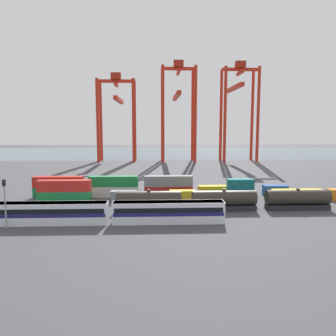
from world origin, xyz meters
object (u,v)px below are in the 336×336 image
at_px(shipping_container_15, 275,190).
at_px(shipping_container_0, 65,197).
at_px(freight_tank_row, 224,200).
at_px(gantry_crane_west, 117,108).
at_px(gantry_crane_east, 238,101).
at_px(shipping_container_8, 59,192).
at_px(gantry_crane_central, 178,102).
at_px(signal_mast, 5,197).
at_px(passenger_train, 110,212).
at_px(shipping_container_6, 297,195).

bearing_deg(shipping_container_15, shipping_container_0, -173.49).
height_order(freight_tank_row, shipping_container_0, freight_tank_row).
relative_size(gantry_crane_west, gantry_crane_east, 0.88).
relative_size(shipping_container_8, gantry_crane_central, 0.24).
xyz_separation_m(shipping_container_0, gantry_crane_west, (1.81, 95.84, 25.56)).
height_order(gantry_crane_west, gantry_crane_east, gantry_crane_east).
relative_size(signal_mast, shipping_container_0, 0.70).
distance_m(passenger_train, signal_mast, 17.89).
height_order(shipping_container_6, gantry_crane_central, gantry_crane_central).
xyz_separation_m(gantry_crane_west, gantry_crane_central, (31.17, 0.83, 3.23)).
bearing_deg(passenger_train, gantry_crane_east, 65.61).
relative_size(gantry_crane_west, gantry_crane_central, 0.88).
xyz_separation_m(passenger_train, freight_tank_row, (22.51, 8.59, 0.02)).
relative_size(shipping_container_8, gantry_crane_east, 0.24).
height_order(shipping_container_0, shipping_container_15, same).
bearing_deg(shipping_container_6, shipping_container_8, 174.17).
xyz_separation_m(shipping_container_8, shipping_container_15, (54.60, 0.00, 0.00)).
height_order(shipping_container_6, gantry_crane_east, gantry_crane_east).
relative_size(shipping_container_15, gantry_crane_central, 0.12).
distance_m(freight_tank_row, shipping_container_8, 41.03).
distance_m(signal_mast, gantry_crane_east, 136.95).
bearing_deg(shipping_container_8, freight_tank_row, -20.89).
xyz_separation_m(freight_tank_row, shipping_container_6, (19.39, 8.74, -0.86)).
height_order(signal_mast, shipping_container_0, signal_mast).
bearing_deg(freight_tank_row, shipping_container_6, 24.26).
relative_size(freight_tank_row, gantry_crane_west, 1.01).
bearing_deg(shipping_container_6, freight_tank_row, -155.74).
bearing_deg(shipping_container_0, passenger_train, -53.53).
xyz_separation_m(shipping_container_0, gantry_crane_east, (64.15, 95.93, 29.43)).
xyz_separation_m(shipping_container_0, shipping_container_8, (-3.01, 5.89, 0.00)).
xyz_separation_m(signal_mast, gantry_crane_east, (68.75, 115.72, 25.28)).
bearing_deg(passenger_train, signal_mast, -171.94).
relative_size(shipping_container_6, shipping_container_8, 1.00).
relative_size(passenger_train, gantry_crane_east, 0.82).
distance_m(shipping_container_8, gantry_crane_central, 101.81).
bearing_deg(gantry_crane_east, signal_mast, -120.71).
distance_m(passenger_train, shipping_container_8, 28.10).
distance_m(shipping_container_0, gantry_crane_east, 119.09).
distance_m(passenger_train, gantry_crane_east, 127.59).
xyz_separation_m(passenger_train, gantry_crane_west, (-10.99, 113.17, 24.71)).
height_order(shipping_container_6, gantry_crane_west, gantry_crane_west).
relative_size(freight_tank_row, shipping_container_6, 3.69).
xyz_separation_m(gantry_crane_west, gantry_crane_east, (62.33, 0.09, 3.88)).
bearing_deg(signal_mast, shipping_container_8, 86.45).
bearing_deg(gantry_crane_west, signal_mast, -93.17).
distance_m(shipping_container_6, shipping_container_8, 58.01).
bearing_deg(shipping_container_0, signal_mast, -103.08).
distance_m(signal_mast, shipping_container_15, 61.92).
height_order(signal_mast, shipping_container_8, signal_mast).
bearing_deg(shipping_container_0, gantry_crane_central, 71.16).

